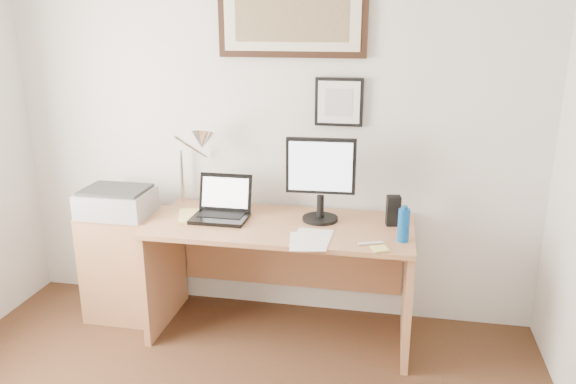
% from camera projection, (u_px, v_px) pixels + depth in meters
% --- Properties ---
extents(wall_back, '(3.50, 0.02, 2.50)m').
position_uv_depth(wall_back, '(270.00, 130.00, 3.65)').
color(wall_back, silver).
rests_on(wall_back, ground).
extents(side_cabinet, '(0.50, 0.40, 0.73)m').
position_uv_depth(side_cabinet, '(127.00, 264.00, 3.78)').
color(side_cabinet, '#A76E46').
rests_on(side_cabinet, floor).
extents(water_bottle, '(0.07, 0.07, 0.19)m').
position_uv_depth(water_bottle, '(404.00, 225.00, 3.12)').
color(water_bottle, '#0B4894').
rests_on(water_bottle, desk).
extents(bottle_cap, '(0.03, 0.03, 0.02)m').
position_uv_depth(bottle_cap, '(405.00, 208.00, 3.09)').
color(bottle_cap, '#0B4894').
rests_on(bottle_cap, water_bottle).
extents(speaker, '(0.09, 0.08, 0.18)m').
position_uv_depth(speaker, '(393.00, 211.00, 3.37)').
color(speaker, black).
rests_on(speaker, desk).
extents(paper_sheet_a, '(0.24, 0.31, 0.00)m').
position_uv_depth(paper_sheet_a, '(308.00, 241.00, 3.14)').
color(paper_sheet_a, white).
rests_on(paper_sheet_a, desk).
extents(paper_sheet_b, '(0.22, 0.30, 0.00)m').
position_uv_depth(paper_sheet_b, '(312.00, 238.00, 3.19)').
color(paper_sheet_b, white).
rests_on(paper_sheet_b, desk).
extents(sticky_pad, '(0.11, 0.11, 0.01)m').
position_uv_depth(sticky_pad, '(380.00, 249.00, 3.03)').
color(sticky_pad, '#EDE370').
rests_on(sticky_pad, desk).
extents(marker_pen, '(0.14, 0.06, 0.02)m').
position_uv_depth(marker_pen, '(370.00, 243.00, 3.10)').
color(marker_pen, white).
rests_on(marker_pen, desk).
extents(book, '(0.26, 0.30, 0.02)m').
position_uv_depth(book, '(179.00, 217.00, 3.51)').
color(book, '#E1D16A').
rests_on(book, desk).
extents(desk, '(1.60, 0.70, 0.75)m').
position_uv_depth(desk, '(284.00, 254.00, 3.57)').
color(desk, '#A76E46').
rests_on(desk, floor).
extents(laptop, '(0.34, 0.29, 0.26)m').
position_uv_depth(laptop, '(222.00, 209.00, 3.51)').
color(laptop, black).
rests_on(laptop, desk).
extents(lcd_monitor, '(0.42, 0.22, 0.52)m').
position_uv_depth(lcd_monitor, '(321.00, 175.00, 3.38)').
color(lcd_monitor, black).
rests_on(lcd_monitor, desk).
extents(printer, '(0.44, 0.34, 0.18)m').
position_uv_depth(printer, '(116.00, 202.00, 3.61)').
color(printer, '#9E9EA1').
rests_on(printer, side_cabinet).
extents(desk_lamp, '(0.29, 0.27, 0.53)m').
position_uv_depth(desk_lamp, '(201.00, 143.00, 3.56)').
color(desk_lamp, silver).
rests_on(desk_lamp, desk).
extents(picture_large, '(0.92, 0.04, 0.47)m').
position_uv_depth(picture_large, '(292.00, 18.00, 3.39)').
color(picture_large, black).
rests_on(picture_large, wall_back).
extents(picture_small, '(0.30, 0.03, 0.30)m').
position_uv_depth(picture_small, '(339.00, 102.00, 3.48)').
color(picture_small, black).
rests_on(picture_small, wall_back).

